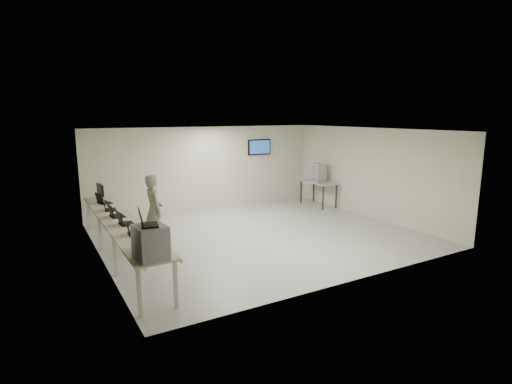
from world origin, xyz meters
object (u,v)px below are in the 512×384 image
equipment_box (151,242)px  soldier (154,210)px  side_table (318,184)px  workbench (120,223)px

equipment_box → soldier: size_ratio=0.32×
equipment_box → side_table: bearing=28.4°
soldier → side_table: soldier is taller
equipment_box → soldier: (0.99, 3.36, -0.30)m
workbench → equipment_box: (-0.06, -2.75, 0.35)m
soldier → equipment_box: bearing=161.2°
equipment_box → soldier: 3.52m
equipment_box → workbench: bearing=83.7°
workbench → side_table: bearing=15.8°
equipment_box → soldier: bearing=68.6°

